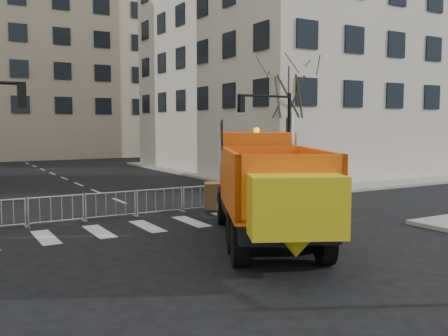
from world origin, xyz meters
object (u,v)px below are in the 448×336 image
cop_a (263,186)px  newspaper_box (283,192)px  plow_truck (267,185)px  cop_c (256,189)px  cop_b (254,190)px

cop_a → newspaper_box: size_ratio=1.77×
plow_truck → cop_a: bearing=-7.7°
plow_truck → newspaper_box: 7.12m
plow_truck → cop_c: (3.14, 5.32, -0.94)m
cop_a → newspaper_box: (0.77, -0.50, -0.27)m
plow_truck → cop_b: 6.79m
plow_truck → newspaper_box: (4.61, 5.30, -1.16)m
newspaper_box → cop_a: bearing=145.6°
plow_truck → cop_c: bearing=-4.7°
cop_a → newspaper_box: 0.95m
plow_truck → newspaper_box: plow_truck is taller
cop_c → newspaper_box: bearing=138.9°
plow_truck → cop_b: size_ratio=6.63×
cop_a → cop_c: (-0.70, -0.47, -0.06)m
cop_a → cop_b: cop_a is taller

